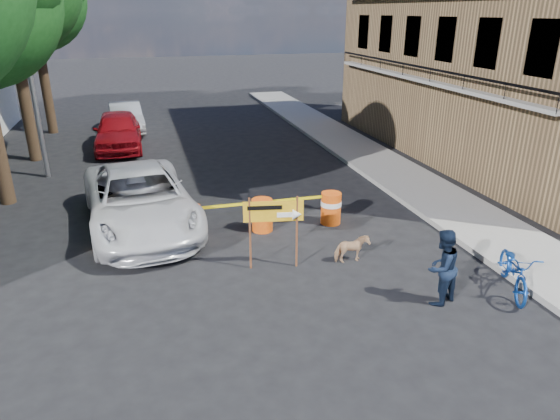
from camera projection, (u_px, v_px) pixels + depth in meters
ground at (277, 282)px, 11.03m from camera, size 120.00×120.00×0.00m
sidewalk_east at (400, 176)px, 17.90m from camera, size 2.40×40.00×0.15m
streetlamp at (28, 50)px, 16.43m from camera, size 1.25×0.18×8.00m
barrel_far_left at (106, 229)px, 12.55m from camera, size 0.58×0.58×0.90m
barrel_mid_left at (191, 221)px, 13.01m from camera, size 0.58×0.58×0.90m
barrel_mid_right at (262, 214)px, 13.47m from camera, size 0.58×0.58×0.90m
barrel_far_right at (331, 207)px, 13.94m from camera, size 0.58×0.58×0.90m
detour_sign at (281, 217)px, 11.22m from camera, size 1.34×0.40×1.75m
pedestrian at (442, 267)px, 9.99m from camera, size 0.96×0.86×1.62m
bicycle at (518, 250)px, 10.35m from camera, size 1.03×1.19×1.92m
dog at (352, 249)px, 11.79m from camera, size 0.83×0.42×0.68m
suv_white at (140, 200)px, 13.54m from camera, size 3.37×6.14×1.63m
sedan_red at (118, 131)px, 21.40m from camera, size 1.89×4.70×1.60m
sedan_silver at (126, 117)px, 24.64m from camera, size 1.81×4.27×1.37m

